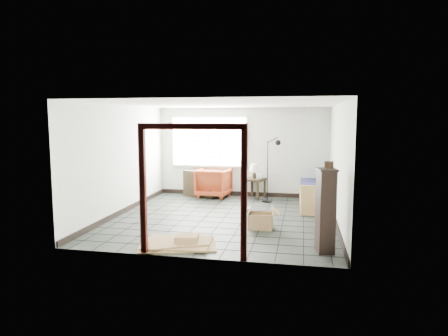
% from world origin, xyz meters
% --- Properties ---
extents(ground, '(5.50, 5.50, 0.00)m').
position_xyz_m(ground, '(0.00, 0.00, 0.00)').
color(ground, black).
rests_on(ground, ground).
extents(room_shell, '(5.02, 5.52, 2.61)m').
position_xyz_m(room_shell, '(0.00, 0.03, 1.68)').
color(room_shell, '#B6B9B2').
rests_on(room_shell, ground).
extents(window_panel, '(2.32, 0.08, 1.52)m').
position_xyz_m(window_panel, '(-1.00, 2.70, 1.60)').
color(window_panel, silver).
rests_on(window_panel, ground).
extents(doorway_trim, '(1.80, 0.08, 2.20)m').
position_xyz_m(doorway_trim, '(0.00, -2.70, 1.38)').
color(doorway_trim, '#3D100D').
rests_on(doorway_trim, ground).
extents(futon_sofa, '(0.95, 2.40, 1.05)m').
position_xyz_m(futon_sofa, '(2.22, 1.76, 0.38)').
color(futon_sofa, '#A08548').
rests_on(futon_sofa, ground).
extents(armchair, '(0.99, 0.94, 0.92)m').
position_xyz_m(armchair, '(-0.79, 2.40, 0.46)').
color(armchair, maroon).
rests_on(armchair, ground).
extents(side_table, '(0.69, 0.69, 0.58)m').
position_xyz_m(side_table, '(0.42, 2.40, 0.48)').
color(side_table, black).
rests_on(side_table, ground).
extents(table_lamp, '(0.34, 0.34, 0.41)m').
position_xyz_m(table_lamp, '(0.40, 2.37, 0.87)').
color(table_lamp, black).
rests_on(table_lamp, side_table).
extents(projector, '(0.28, 0.22, 0.10)m').
position_xyz_m(projector, '(0.47, 2.46, 0.63)').
color(projector, silver).
rests_on(projector, side_table).
extents(floor_lamp, '(0.55, 0.36, 1.78)m').
position_xyz_m(floor_lamp, '(0.94, 1.97, 0.95)').
color(floor_lamp, black).
rests_on(floor_lamp, ground).
extents(console_shelf, '(1.05, 0.66, 0.76)m').
position_xyz_m(console_shelf, '(-1.19, 2.40, 0.38)').
color(console_shelf, black).
rests_on(console_shelf, ground).
extents(tall_shelf, '(0.37, 0.44, 1.44)m').
position_xyz_m(tall_shelf, '(2.15, -2.03, 0.73)').
color(tall_shelf, black).
rests_on(tall_shelf, ground).
extents(pot, '(0.20, 0.20, 0.11)m').
position_xyz_m(pot, '(2.18, -1.98, 1.50)').
color(pot, black).
rests_on(pot, tall_shelf).
extents(open_box, '(0.80, 0.41, 0.45)m').
position_xyz_m(open_box, '(0.92, -0.74, 0.16)').
color(open_box, olive).
rests_on(open_box, ground).
extents(cardboard_pile, '(1.57, 1.31, 0.20)m').
position_xyz_m(cardboard_pile, '(-0.41, -2.16, 0.05)').
color(cardboard_pile, olive).
rests_on(cardboard_pile, ground).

